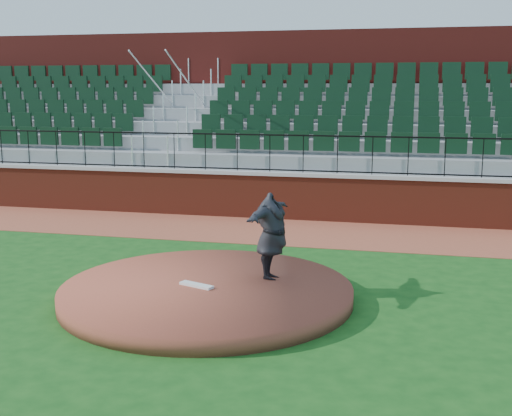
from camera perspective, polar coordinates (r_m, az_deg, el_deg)
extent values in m
plane|color=#144714|center=(11.42, -1.76, -7.76)|extent=(90.00, 90.00, 0.00)
cube|color=brown|center=(16.51, 3.14, -2.04)|extent=(34.00, 3.20, 0.01)
cube|color=maroon|center=(17.94, 4.08, 0.88)|extent=(34.00, 0.35, 1.20)
cube|color=#B7B7B7|center=(17.85, 4.10, 2.94)|extent=(34.00, 0.45, 0.10)
cube|color=maroon|center=(23.18, 6.40, 8.34)|extent=(34.00, 0.50, 5.50)
cylinder|color=brown|center=(11.30, -4.30, -7.31)|extent=(4.96, 4.96, 0.25)
cube|color=silver|center=(11.21, -5.19, -6.69)|extent=(0.65, 0.36, 0.04)
imported|color=black|center=(11.43, 1.36, -2.45)|extent=(0.70, 1.93, 1.54)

